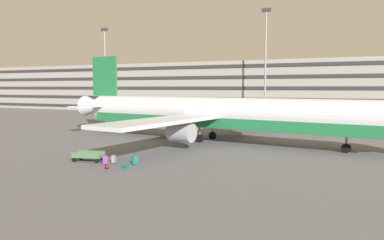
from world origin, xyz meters
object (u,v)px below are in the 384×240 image
suitcase_orange (126,167)px  suitcase_small (114,159)px  airliner (214,114)px  baggage_cart (88,156)px  suitcase_black (135,160)px  suitcase_scuffed (105,160)px  backpack_silver (107,167)px

suitcase_orange → suitcase_small: bearing=149.5°
airliner → baggage_cart: 16.73m
suitcase_black → baggage_cart: 4.48m
suitcase_black → suitcase_orange: 1.38m
airliner → suitcase_orange: bearing=-93.5°
suitcase_black → suitcase_orange: (0.09, -1.35, -0.28)m
suitcase_black → baggage_cart: suitcase_black is taller
suitcase_orange → suitcase_scuffed: (-2.33, 0.39, 0.29)m
suitcase_small → baggage_cart: 2.46m
baggage_cart → suitcase_small: bearing=5.4°
suitcase_black → backpack_silver: 2.52m
backpack_silver → baggage_cart: bearing=150.5°
suitcase_orange → suitcase_small: 2.45m
suitcase_black → backpack_silver: (-1.03, -2.29, -0.19)m
airliner → suitcase_small: 15.87m
baggage_cart → backpack_silver: bearing=-29.5°
suitcase_black → suitcase_small: suitcase_black is taller
suitcase_orange → baggage_cart: 4.67m
backpack_silver → suitcase_small: bearing=114.4°
airliner → suitcase_black: airliner is taller
suitcase_orange → suitcase_black: bearing=93.8°
baggage_cart → suitcase_orange: bearing=-12.4°
airliner → baggage_cart: (-5.56, -15.54, -2.73)m
suitcase_black → suitcase_scuffed: bearing=-156.7°
suitcase_black → suitcase_orange: bearing=-86.2°
suitcase_scuffed → baggage_cart: suitcase_scuffed is taller
suitcase_small → suitcase_black: bearing=3.3°
suitcase_small → suitcase_scuffed: (-0.23, -0.85, 0.05)m
backpack_silver → suitcase_scuffed: bearing=132.6°
suitcase_small → suitcase_scuffed: bearing=-105.2°
airliner → baggage_cart: bearing=-109.7°
baggage_cart → airliner: bearing=70.3°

